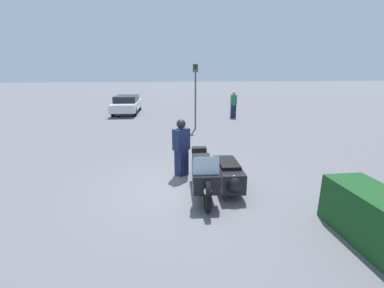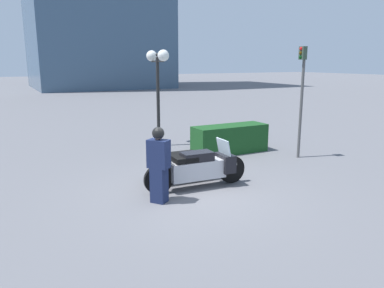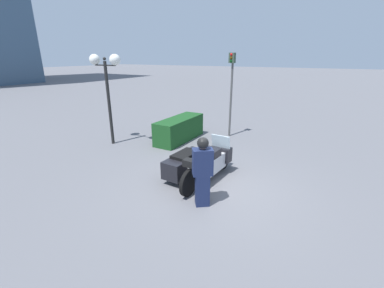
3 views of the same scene
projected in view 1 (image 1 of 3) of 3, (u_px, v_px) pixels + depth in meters
ground_plane at (189, 186)px, 7.01m from camera, size 160.00×160.00×0.00m
police_motorcycle at (216, 174)px, 6.58m from camera, size 2.71×1.39×1.18m
officer_rider at (181, 146)px, 7.56m from camera, size 0.50×0.54×1.70m
traffic_light_far at (195, 87)px, 13.48m from camera, size 0.22×0.28×3.41m
parked_car_background at (127, 104)px, 19.32m from camera, size 4.76×1.92×1.32m
pedestrian_bystander at (234, 105)px, 17.43m from camera, size 0.50×0.30×1.77m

